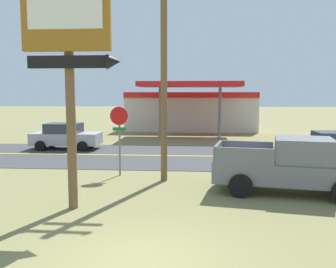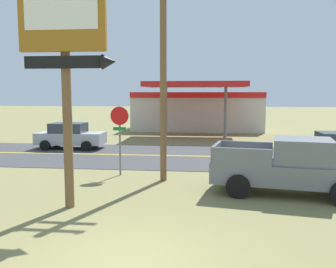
{
  "view_description": "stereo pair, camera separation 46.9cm",
  "coord_description": "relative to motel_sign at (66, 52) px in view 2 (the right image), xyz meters",
  "views": [
    {
      "loc": [
        1.21,
        -7.21,
        3.5
      ],
      "look_at": [
        0.0,
        8.0,
        1.8
      ],
      "focal_mm": 39.22,
      "sensor_mm": 36.0,
      "label": 1
    },
    {
      "loc": [
        1.68,
        -7.16,
        3.5
      ],
      "look_at": [
        0.0,
        8.0,
        1.8
      ],
      "focal_mm": 39.22,
      "sensor_mm": 36.0,
      "label": 2
    }
  ],
  "objects": [
    {
      "name": "pickup_grey_parked_on_lawn",
      "position": [
        6.99,
        2.36,
        -3.74
      ],
      "size": [
        5.46,
        2.92,
        1.96
      ],
      "color": "slate",
      "rests_on": "ground"
    },
    {
      "name": "stop_sign",
      "position": [
        0.42,
        4.65,
        -2.67
      ],
      "size": [
        0.8,
        0.08,
        2.95
      ],
      "color": "slate",
      "rests_on": "ground"
    },
    {
      "name": "gas_station",
      "position": [
        3.1,
        24.71,
        -2.76
      ],
      "size": [
        12.0,
        11.5,
        4.4
      ],
      "color": "beige",
      "rests_on": "ground"
    },
    {
      "name": "ground_plane",
      "position": [
        2.48,
        -3.33,
        -4.7
      ],
      "size": [
        180.0,
        180.0,
        0.0
      ],
      "primitive_type": "plane",
      "color": "olive"
    },
    {
      "name": "utility_pole",
      "position": [
        2.38,
        3.9,
        -0.17
      ],
      "size": [
        1.77,
        0.26,
        8.51
      ],
      "color": "brown",
      "rests_on": "ground"
    },
    {
      "name": "road_centre_line",
      "position": [
        2.48,
        9.67,
        -4.68
      ],
      "size": [
        126.0,
        0.2,
        0.01
      ],
      "primitive_type": "cube",
      "color": "gold",
      "rests_on": "road_asphalt"
    },
    {
      "name": "road_asphalt",
      "position": [
        2.48,
        9.67,
        -4.69
      ],
      "size": [
        140.0,
        8.0,
        0.02
      ],
      "primitive_type": "cube",
      "color": "#3D3D3F",
      "rests_on": "ground"
    },
    {
      "name": "motel_sign",
      "position": [
        0.0,
        0.0,
        0.0
      ],
      "size": [
        2.86,
        0.54,
        6.8
      ],
      "color": "brown",
      "rests_on": "ground"
    },
    {
      "name": "car_silver_mid_lane",
      "position": [
        -4.51,
        11.67,
        -3.87
      ],
      "size": [
        4.2,
        2.0,
        1.64
      ],
      "color": "#A8AAAF",
      "rests_on": "ground"
    }
  ]
}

